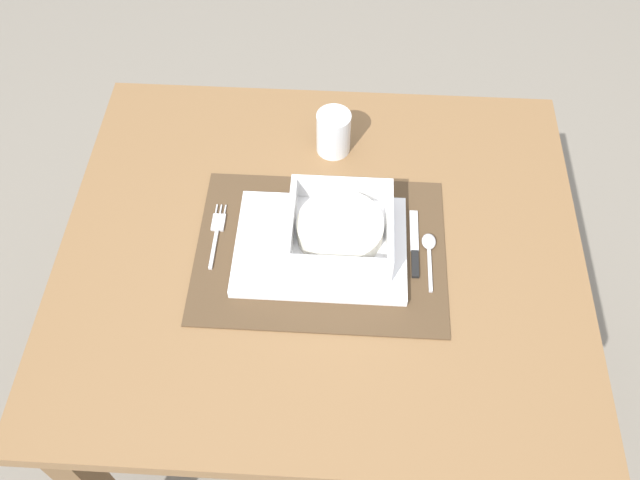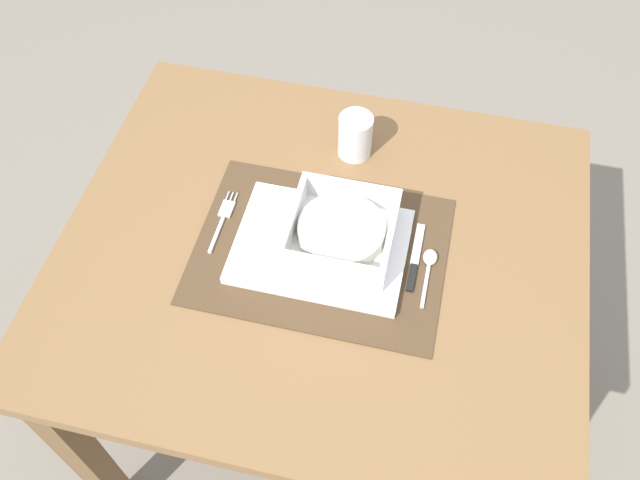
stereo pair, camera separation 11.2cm
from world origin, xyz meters
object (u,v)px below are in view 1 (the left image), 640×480
dining_table (321,279)px  drinking_glass (333,135)px  fork (217,230)px  spoon (429,247)px  bread_knife (402,254)px  butter_knife (415,247)px  porridge_bowl (340,230)px

dining_table → drinking_glass: (0.01, 0.23, 0.14)m
fork → drinking_glass: 0.28m
spoon → bread_knife: spoon is taller
butter_knife → bread_knife: 0.03m
fork → bread_knife: 0.32m
dining_table → drinking_glass: 0.27m
dining_table → drinking_glass: size_ratio=10.37×
porridge_bowl → fork: 0.21m
dining_table → butter_knife: bearing=1.3°
spoon → drinking_glass: drinking_glass is taller
butter_knife → drinking_glass: (-0.15, 0.22, 0.03)m
drinking_glass → porridge_bowl: bearing=-84.6°
butter_knife → fork: bearing=177.1°
spoon → bread_knife: 0.05m
spoon → dining_table: bearing=-178.9°
fork → drinking_glass: size_ratio=1.57×
fork → spoon: 0.36m
dining_table → fork: bearing=173.6°
porridge_bowl → dining_table: bearing=-165.2°
bread_knife → fork: bearing=176.5°
dining_table → spoon: 0.21m
drinking_glass → spoon: bearing=-52.5°
spoon → butter_knife: bearing=-179.6°
drinking_glass → butter_knife: bearing=-56.6°
fork → spoon: spoon is taller
dining_table → drinking_glass: drinking_glass is taller
spoon → fork: bearing=177.3°
bread_knife → drinking_glass: size_ratio=1.59×
dining_table → drinking_glass: bearing=87.4°
porridge_bowl → spoon: porridge_bowl is taller
butter_knife → drinking_glass: bearing=123.4°
fork → drinking_glass: (0.19, 0.21, 0.03)m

